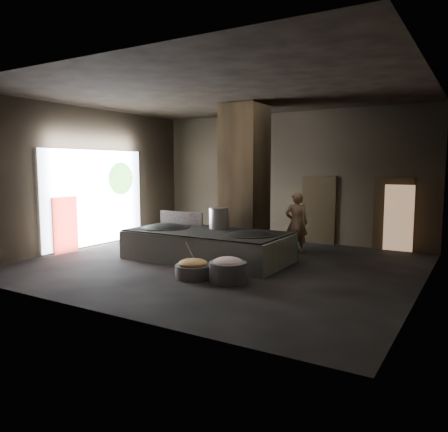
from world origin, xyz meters
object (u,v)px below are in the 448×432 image
Objects in this scene: stock_pot at (219,218)px; cook at (296,223)px; wok_right at (250,237)px; wok_left at (165,230)px; hearth_platform at (207,246)px; meat_basin at (228,272)px; veg_basin at (193,271)px.

stock_pot is 0.32× the size of cook.
stock_pot is (-1.30, 0.50, 0.38)m from wok_right.
wok_left is 2.42× the size of stock_pot.
meat_basin is at bearing -45.75° from hearth_platform.
hearth_platform is 7.67× the size of stock_pot.
meat_basin is (-0.09, -3.90, -0.69)m from cook.
wok_left is at bearing 141.82° from veg_basin.
cook is 3.96m from meat_basin.
wok_right reaches higher than hearth_platform.
wok_right is at bearing 52.07° from cook.
cook is at bearing 78.25° from wok_right.
meat_basin is (3.16, -1.68, -0.52)m from wok_left.
wok_right is (1.35, 0.05, 0.36)m from hearth_platform.
meat_basin reaches higher than veg_basin.
cook is at bearing 76.07° from veg_basin.
cook is at bearing 34.49° from wok_left.
hearth_platform is 5.32× the size of meat_basin.
wok_left is at bearing -178.44° from hearth_platform.
hearth_platform is 1.40m from wok_right.
hearth_platform is at bearing 134.67° from meat_basin.
wok_right is at bearing 101.32° from meat_basin.
wok_left reaches higher than wok_right.
hearth_platform is 2.45× the size of cook.
wok_left is 3.61m from meat_basin.
meat_basin is (0.36, -1.78, -0.52)m from wok_right.
stock_pot reaches higher than hearth_platform.
veg_basin is at bearing -66.66° from hearth_platform.
meat_basin is at bearing -78.68° from wok_right.
hearth_platform is 2.00m from veg_basin.
hearth_platform is at bearing 113.76° from veg_basin.
stock_pot is 0.69× the size of meat_basin.
wok_left is 1.68× the size of meat_basin.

